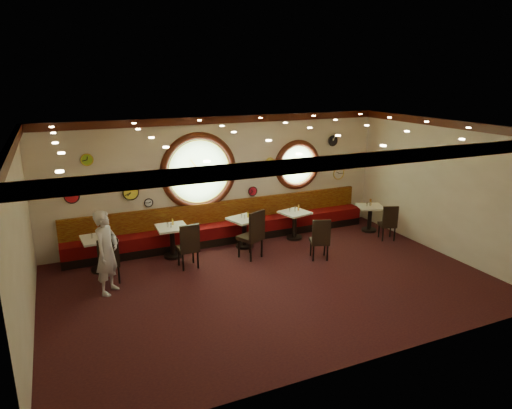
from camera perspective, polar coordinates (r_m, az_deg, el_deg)
name	(u,v)px	position (r m, az deg, el deg)	size (l,w,h in m)	color
floor	(272,283)	(9.65, 2.04, -9.80)	(9.00, 6.00, 0.00)	black
ceiling	(274,129)	(8.74, 2.25, 9.43)	(9.00, 6.00, 0.02)	gold
wall_back	(222,179)	(11.75, -4.33, 3.19)	(9.00, 0.02, 3.20)	beige
wall_front	(366,266)	(6.67, 13.65, -7.42)	(9.00, 0.02, 3.20)	beige
wall_left	(21,243)	(8.24, -27.32, -4.26)	(0.02, 6.00, 3.20)	beige
wall_right	(443,188)	(11.71, 22.34, 1.97)	(0.02, 6.00, 3.20)	beige
molding_back	(221,120)	(11.46, -4.40, 10.52)	(9.00, 0.10, 0.18)	#39130A
molding_front	(372,159)	(6.28, 14.27, 5.50)	(9.00, 0.10, 0.18)	#39130A
molding_left	(10,149)	(7.89, -28.36, 6.15)	(0.10, 6.00, 0.18)	#39130A
molding_right	(449,124)	(11.43, 22.97, 9.30)	(0.10, 6.00, 0.18)	#39130A
banquette_base	(226,237)	(11.92, -3.72, -4.13)	(8.00, 0.55, 0.20)	black
banquette_seat	(226,228)	(11.84, -3.74, -3.00)	(8.00, 0.55, 0.30)	#5C070A
banquette_back	(223,211)	(11.91, -4.14, -0.86)	(8.00, 0.10, 0.55)	#5D1307
porthole_left_glass	(199,172)	(11.50, -7.16, 4.11)	(1.66, 1.66, 0.02)	#9CCF7C
porthole_left_frame	(199,172)	(11.49, -7.14, 4.10)	(1.98, 1.98, 0.18)	#39130A
porthole_left_ring	(199,172)	(11.46, -7.09, 4.07)	(1.61, 1.61, 0.03)	yellow
porthole_right_glass	(297,165)	(12.59, 5.15, 4.97)	(1.10, 1.10, 0.02)	#9CCF7C
porthole_right_frame	(297,165)	(12.58, 5.18, 4.96)	(1.38, 1.38, 0.18)	#39130A
porthole_right_ring	(298,165)	(12.56, 5.25, 4.94)	(1.09, 1.09, 0.03)	yellow
wall_clock_0	(72,196)	(11.07, -22.04, 0.98)	(0.32, 0.32, 0.03)	red
wall_clock_1	(149,203)	(11.33, -13.29, 0.22)	(0.20, 0.20, 0.03)	white
wall_clock_2	(339,173)	(13.33, 10.28, 3.86)	(0.34, 0.34, 0.03)	silver
wall_clock_3	(253,191)	(12.11, -0.44, 1.68)	(0.24, 0.24, 0.03)	red
wall_clock_4	(131,192)	(11.19, -15.39, 1.47)	(0.36, 0.36, 0.03)	#FCF238
wall_clock_5	(333,141)	(13.03, 9.56, 7.87)	(0.28, 0.28, 0.03)	black
wall_clock_6	(270,162)	(12.15, 1.73, 5.34)	(0.22, 0.22, 0.03)	#FAFB53
wall_clock_7	(87,160)	(10.93, -20.39, 5.27)	(0.26, 0.26, 0.03)	#87C327
table_a	(100,250)	(10.61, -18.95, -5.37)	(0.76, 0.76, 0.78)	black
table_b	(172,238)	(10.95, -10.43, -4.11)	(0.71, 0.71, 0.77)	black
table_c	(244,229)	(11.38, -1.47, -3.06)	(0.85, 0.85, 0.76)	black
table_d	(295,222)	(12.01, 4.84, -2.16)	(0.81, 0.81, 0.74)	black
table_e	(370,215)	(12.93, 14.05, -1.31)	(0.84, 0.84, 0.72)	black
chair_a	(109,258)	(9.90, -17.89, -6.34)	(0.46, 0.46, 0.62)	black
chair_b	(189,243)	(10.21, -8.40, -4.80)	(0.45, 0.45, 0.65)	black
chair_c	(254,231)	(10.62, -0.31, -3.38)	(0.65, 0.65, 0.73)	black
chair_d	(320,237)	(10.67, 8.05, -3.99)	(0.54, 0.54, 0.62)	black
chair_e	(389,221)	(12.31, 16.27, -1.94)	(0.51, 0.51, 0.58)	black
condiment_a_salt	(92,236)	(10.49, -19.85, -3.72)	(0.04, 0.04, 0.10)	silver
condiment_b_salt	(168,225)	(10.82, -10.98, -2.49)	(0.04, 0.04, 0.11)	silver
condiment_c_salt	(242,216)	(11.33, -1.82, -1.42)	(0.03, 0.03, 0.09)	silver
condiment_d_salt	(290,210)	(11.91, 4.22, -0.67)	(0.04, 0.04, 0.10)	silver
condiment_a_pepper	(99,235)	(10.50, -19.07, -3.60)	(0.04, 0.04, 0.11)	silver
condiment_b_pepper	(171,225)	(10.76, -10.58, -2.58)	(0.04, 0.04, 0.10)	silver
condiment_c_pepper	(245,217)	(11.24, -1.43, -1.56)	(0.03, 0.03, 0.09)	silver
condiment_d_pepper	(295,209)	(11.94, 4.90, -0.61)	(0.04, 0.04, 0.11)	silver
condiment_a_bottle	(105,231)	(10.59, -18.38, -3.17)	(0.06, 0.06, 0.18)	gold
condiment_b_bottle	(173,222)	(10.94, -10.38, -2.11)	(0.05, 0.05, 0.16)	gold
condiment_c_bottle	(248,215)	(11.34, -1.02, -1.26)	(0.05, 0.05, 0.15)	gold
condiment_d_bottle	(298,208)	(12.02, 5.33, -0.39)	(0.05, 0.05, 0.16)	orange
condiment_e_salt	(367,204)	(12.82, 13.71, 0.02)	(0.03, 0.03, 0.09)	#B8B8BD
condiment_e_pepper	(370,204)	(12.87, 14.06, 0.08)	(0.04, 0.04, 0.11)	silver
condiment_e_bottle	(370,202)	(12.92, 14.12, 0.29)	(0.05, 0.05, 0.17)	gold
waiter	(107,252)	(9.40, -18.15, -5.70)	(0.62, 0.41, 1.70)	silver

